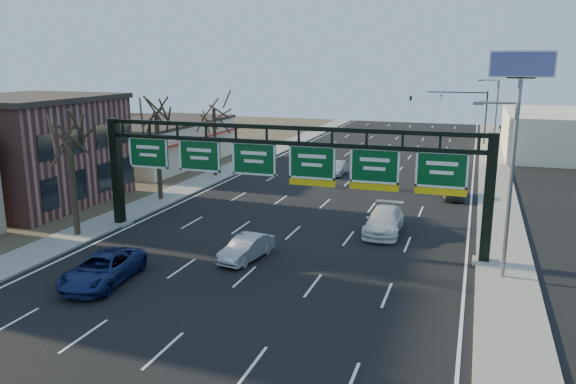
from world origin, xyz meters
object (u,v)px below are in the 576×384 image
(sign_gantry, at_px, (285,168))
(car_blue_suv, at_px, (103,269))
(car_silver_sedan, at_px, (246,248))
(car_white_wagon, at_px, (384,221))

(sign_gantry, height_order, car_blue_suv, sign_gantry)
(sign_gantry, bearing_deg, car_silver_sedan, -106.64)
(sign_gantry, distance_m, car_blue_suv, 11.81)
(car_blue_suv, bearing_deg, car_silver_sedan, 39.02)
(sign_gantry, bearing_deg, car_blue_suv, -126.05)
(car_blue_suv, distance_m, car_silver_sedan, 7.73)
(car_blue_suv, height_order, car_silver_sedan, car_blue_suv)
(car_silver_sedan, bearing_deg, sign_gantry, 83.62)
(car_silver_sedan, height_order, car_white_wagon, car_white_wagon)
(car_blue_suv, distance_m, car_white_wagon, 17.62)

